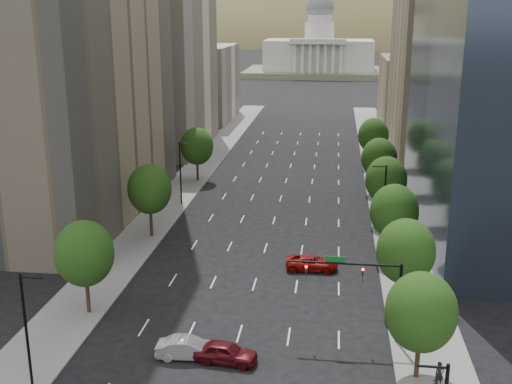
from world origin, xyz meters
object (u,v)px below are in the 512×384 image
at_px(traffic_signal, 369,284).
at_px(cyclist, 439,383).
at_px(car_maroon, 226,352).
at_px(car_silver, 188,348).
at_px(car_red_far, 312,263).
at_px(capitol, 319,55).

height_order(traffic_signal, cyclist, traffic_signal).
bearing_deg(cyclist, car_maroon, 157.63).
height_order(car_silver, cyclist, cyclist).
bearing_deg(traffic_signal, car_maroon, -157.29).
bearing_deg(car_silver, traffic_signal, -77.22).
bearing_deg(car_red_far, car_maroon, 160.70).
bearing_deg(car_red_far, cyclist, -157.47).
xyz_separation_m(car_maroon, car_red_far, (5.88, 19.00, -0.09)).
distance_m(traffic_signal, car_silver, 15.21).
distance_m(traffic_signal, capitol, 219.99).
distance_m(capitol, car_silver, 224.14).
height_order(car_maroon, cyclist, cyclist).
bearing_deg(car_maroon, cyclist, -91.84).
relative_size(capitol, car_silver, 11.99).
distance_m(capitol, cyclist, 227.27).
bearing_deg(traffic_signal, car_silver, -162.95).
relative_size(car_red_far, cyclist, 2.26).
distance_m(traffic_signal, cyclist, 9.40).
height_order(capitol, cyclist, capitol).
bearing_deg(car_red_far, traffic_signal, -162.88).
relative_size(car_maroon, car_silver, 0.99).
xyz_separation_m(traffic_signal, car_maroon, (-10.91, -4.57, -4.33)).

